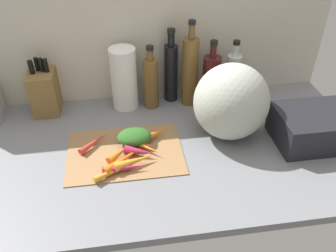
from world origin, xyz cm
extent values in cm
cube|color=slate|center=(0.00, 0.00, -1.50)|extent=(170.00, 80.00, 3.00)
cube|color=beige|center=(0.00, 38.50, 30.00)|extent=(170.00, 3.00, 60.00)
cube|color=#997047|center=(-5.58, -1.70, 0.40)|extent=(41.44, 29.40, 0.80)
cone|color=red|center=(-16.49, 3.52, 1.99)|extent=(11.42, 11.63, 2.38)
cone|color=red|center=(-0.29, -0.30, 2.48)|extent=(11.28, 8.46, 3.36)
cone|color=orange|center=(-7.55, -4.24, 2.25)|extent=(9.57, 9.88, 2.91)
cone|color=orange|center=(-9.50, -12.64, 1.90)|extent=(14.43, 8.75, 2.20)
cone|color=orange|center=(-6.26, -7.97, 2.36)|extent=(14.91, 13.12, 3.12)
cone|color=#B2264C|center=(-6.02, -12.15, 2.17)|extent=(15.11, 3.33, 2.75)
cone|color=orange|center=(-0.02, -0.70, 2.32)|extent=(15.58, 14.02, 3.04)
cone|color=orange|center=(-2.65, -9.65, 2.55)|extent=(14.92, 7.95, 3.49)
cone|color=#B2264C|center=(-0.66, -4.78, 2.53)|extent=(10.93, 6.75, 3.46)
cone|color=orange|center=(5.36, 4.13, 2.54)|extent=(13.16, 9.41, 3.49)
ellipsoid|color=#2D6023|center=(-1.75, 2.69, 3.46)|extent=(12.60, 9.69, 5.33)
ellipsoid|color=#B2B7A8|center=(34.35, 4.00, 14.44)|extent=(27.82, 26.23, 28.88)
cube|color=brown|center=(-36.22, 30.52, 9.02)|extent=(10.48, 13.01, 18.04)
cylinder|color=black|center=(-38.97, 30.19, 20.79)|extent=(2.07, 2.07, 5.50)
cylinder|color=black|center=(-37.14, 32.42, 20.79)|extent=(1.67, 1.67, 5.50)
cylinder|color=black|center=(-35.31, 31.49, 20.79)|extent=(1.90, 1.90, 5.50)
cylinder|color=black|center=(-33.47, 30.88, 20.79)|extent=(1.82, 1.82, 5.50)
cylinder|color=white|center=(-3.52, 29.50, 13.21)|extent=(10.71, 10.71, 26.42)
cylinder|color=brown|center=(7.36, 27.89, 10.84)|extent=(6.28, 6.28, 21.67)
cylinder|color=brown|center=(7.36, 27.89, 23.82)|extent=(2.66, 2.66, 4.30)
cylinder|color=black|center=(7.36, 27.89, 26.77)|extent=(3.06, 3.06, 1.60)
cylinder|color=black|center=(16.49, 32.27, 12.54)|extent=(5.76, 5.76, 25.08)
cylinder|color=black|center=(16.49, 32.27, 27.87)|extent=(2.80, 2.80, 5.58)
cylinder|color=black|center=(16.49, 32.27, 31.46)|extent=(3.22, 3.22, 1.60)
cylinder|color=brown|center=(23.87, 28.17, 14.66)|extent=(6.72, 6.72, 29.32)
cylinder|color=brown|center=(23.87, 28.17, 32.27)|extent=(2.54, 2.54, 5.88)
cylinder|color=black|center=(23.87, 28.17, 36.01)|extent=(2.92, 2.92, 1.60)
cylinder|color=#471919|center=(33.01, 27.75, 10.52)|extent=(7.50, 7.50, 21.03)
cylinder|color=#471919|center=(33.01, 27.75, 23.82)|extent=(2.66, 2.66, 5.58)
cylinder|color=black|center=(33.01, 27.75, 27.41)|extent=(3.06, 3.06, 1.60)
cylinder|color=silver|center=(42.90, 29.08, 10.21)|extent=(6.13, 6.13, 20.42)
cylinder|color=silver|center=(42.90, 29.08, 22.91)|extent=(2.54, 2.54, 4.98)
cylinder|color=black|center=(42.90, 29.08, 26.20)|extent=(2.92, 2.92, 1.60)
cube|color=black|center=(63.70, -4.79, 6.16)|extent=(27.01, 21.33, 12.33)
camera|label=1|loc=(-4.44, -99.89, 83.94)|focal=37.68mm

